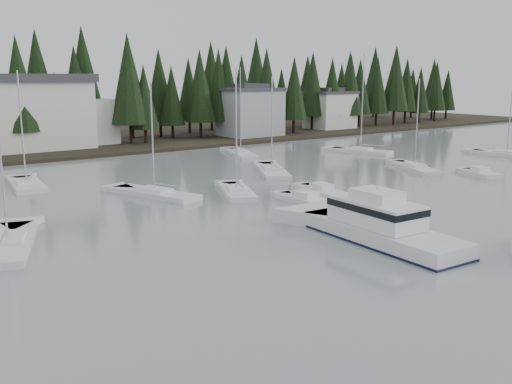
% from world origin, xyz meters
% --- Properties ---
extents(far_shore_land, '(240.00, 54.00, 1.00)m').
position_xyz_m(far_shore_land, '(0.00, 97.00, 0.00)').
color(far_shore_land, black).
rests_on(far_shore_land, ground).
extents(conifer_treeline, '(200.00, 22.00, 20.00)m').
position_xyz_m(conifer_treeline, '(0.00, 86.00, 0.00)').
color(conifer_treeline, black).
rests_on(conifer_treeline, ground).
extents(house_east_a, '(10.60, 8.48, 9.25)m').
position_xyz_m(house_east_a, '(36.00, 78.00, 4.90)').
color(house_east_a, '#999EA0').
rests_on(house_east_a, ground).
extents(house_east_b, '(9.54, 7.42, 8.25)m').
position_xyz_m(house_east_b, '(58.00, 80.00, 4.40)').
color(house_east_b, silver).
rests_on(house_east_b, ground).
extents(harbor_inn, '(29.50, 11.50, 10.90)m').
position_xyz_m(harbor_inn, '(-2.96, 82.34, 5.78)').
color(harbor_inn, silver).
rests_on(harbor_inn, ground).
extents(cabin_cruiser_center, '(4.75, 12.81, 5.40)m').
position_xyz_m(cabin_cruiser_center, '(4.01, 19.84, 0.81)').
color(cabin_cruiser_center, silver).
rests_on(cabin_cruiser_center, ground).
extents(sailboat_0, '(5.40, 9.57, 14.83)m').
position_xyz_m(sailboat_0, '(37.15, 52.13, 0.08)').
color(sailboat_0, silver).
rests_on(sailboat_0, ground).
extents(sailboat_1, '(7.75, 10.63, 11.59)m').
position_xyz_m(sailboat_1, '(15.71, 46.30, 0.05)').
color(sailboat_1, silver).
rests_on(sailboat_1, ground).
extents(sailboat_2, '(6.28, 10.39, 14.40)m').
position_xyz_m(sailboat_2, '(-16.61, 33.69, 0.07)').
color(sailboat_2, silver).
rests_on(sailboat_2, ground).
extents(sailboat_4, '(6.45, 9.62, 11.34)m').
position_xyz_m(sailboat_4, '(30.68, 37.48, 0.06)').
color(sailboat_4, silver).
rests_on(sailboat_4, ground).
extents(sailboat_5, '(5.92, 10.72, 12.85)m').
position_xyz_m(sailboat_5, '(21.36, 60.40, 0.06)').
color(sailboat_5, silver).
rests_on(sailboat_5, ground).
extents(sailboat_8, '(5.74, 8.36, 12.40)m').
position_xyz_m(sailboat_8, '(5.31, 38.62, 0.07)').
color(sailboat_8, silver).
rests_on(sailboat_8, ground).
extents(sailboat_9, '(3.56, 10.15, 12.35)m').
position_xyz_m(sailboat_9, '(50.76, 37.17, 0.06)').
color(sailboat_9, silver).
rests_on(sailboat_9, ground).
extents(sailboat_10, '(4.05, 8.84, 12.19)m').
position_xyz_m(sailboat_10, '(-9.67, 54.52, 0.06)').
color(sailboat_10, silver).
rests_on(sailboat_10, ground).
extents(sailboat_11, '(5.42, 10.04, 11.24)m').
position_xyz_m(sailboat_11, '(-1.35, 42.61, 0.06)').
color(sailboat_11, silver).
rests_on(sailboat_11, ground).
extents(runabout_1, '(3.10, 6.68, 1.42)m').
position_xyz_m(runabout_1, '(11.90, 33.84, 0.13)').
color(runabout_1, silver).
rests_on(runabout_1, ground).
extents(runabout_2, '(3.76, 5.57, 1.42)m').
position_xyz_m(runabout_2, '(33.25, 30.45, 0.13)').
color(runabout_2, silver).
rests_on(runabout_2, ground).
extents(runabout_4, '(2.25, 6.35, 1.42)m').
position_xyz_m(runabout_4, '(8.13, 31.94, 0.13)').
color(runabout_4, silver).
rests_on(runabout_4, ground).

